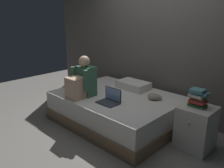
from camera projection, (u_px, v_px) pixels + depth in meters
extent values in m
plane|color=gray|center=(113.00, 132.00, 3.62)|extent=(8.00, 8.00, 0.00)
cube|color=#605B56|center=(161.00, 39.00, 4.04)|extent=(5.60, 0.10, 2.70)
cube|color=#7A6047|center=(117.00, 117.00, 3.93)|extent=(2.00, 1.50, 0.20)
cube|color=silver|center=(117.00, 103.00, 3.86)|extent=(1.96, 1.46, 0.29)
cube|color=beige|center=(196.00, 128.00, 3.13)|extent=(0.44, 0.44, 0.60)
sphere|color=gray|center=(189.00, 124.00, 2.94)|extent=(0.04, 0.04, 0.04)
cube|color=#38664C|center=(86.00, 81.00, 3.75)|extent=(0.30, 0.20, 0.48)
sphere|color=tan|center=(84.00, 61.00, 3.64)|extent=(0.18, 0.18, 0.18)
cube|color=tan|center=(76.00, 88.00, 3.62)|extent=(0.26, 0.24, 0.34)
cylinder|color=#38664C|center=(73.00, 77.00, 3.74)|extent=(0.07, 0.07, 0.34)
cylinder|color=#38664C|center=(86.00, 81.00, 3.53)|extent=(0.07, 0.07, 0.34)
cube|color=#333842|center=(108.00, 103.00, 3.44)|extent=(0.32, 0.22, 0.02)
cube|color=#333842|center=(113.00, 94.00, 3.49)|extent=(0.32, 0.01, 0.20)
cube|color=#8CB2EA|center=(113.00, 94.00, 3.48)|extent=(0.29, 0.00, 0.18)
cube|color=silver|center=(133.00, 85.00, 4.12)|extent=(0.56, 0.36, 0.13)
cube|color=#387042|center=(197.00, 105.00, 3.05)|extent=(0.22, 0.14, 0.03)
cube|color=gold|center=(197.00, 103.00, 3.06)|extent=(0.20, 0.12, 0.03)
cube|color=#9E2D28|center=(198.00, 101.00, 3.02)|extent=(0.21, 0.16, 0.03)
cube|color=brown|center=(198.00, 98.00, 3.03)|extent=(0.18, 0.12, 0.04)
cube|color=beige|center=(197.00, 96.00, 3.02)|extent=(0.19, 0.15, 0.04)
cube|color=teal|center=(199.00, 93.00, 3.01)|extent=(0.22, 0.14, 0.03)
cube|color=teal|center=(198.00, 91.00, 3.00)|extent=(0.17, 0.14, 0.04)
ellipsoid|color=gray|center=(153.00, 96.00, 3.60)|extent=(0.19, 0.16, 0.10)
ellipsoid|color=gray|center=(157.00, 97.00, 3.60)|extent=(0.15, 0.13, 0.08)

